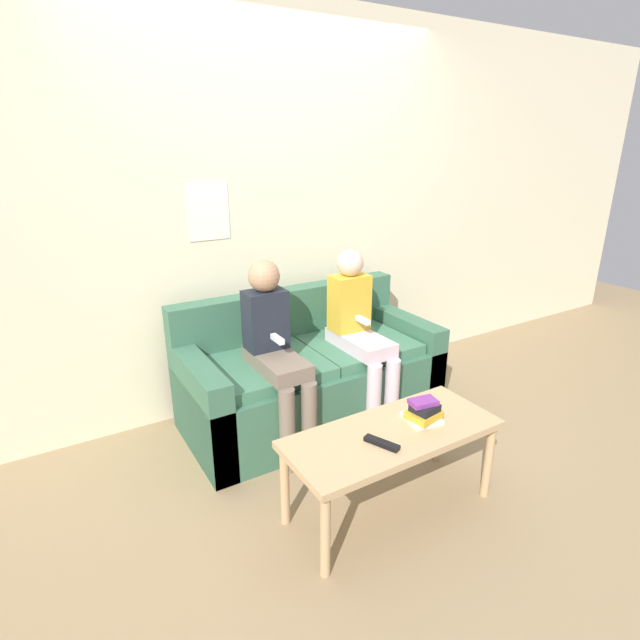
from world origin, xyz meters
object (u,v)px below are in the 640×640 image
(couch, at_px, (310,377))
(coffee_table, at_px, (392,441))
(person_left, at_px, (275,347))
(tv_remote, at_px, (382,443))
(person_right, at_px, (360,329))

(couch, relative_size, coffee_table, 1.54)
(person_left, bearing_deg, couch, 28.53)
(couch, bearing_deg, tv_remote, -102.42)
(couch, xyz_separation_m, person_right, (0.26, -0.18, 0.34))
(person_right, xyz_separation_m, tv_remote, (-0.49, -0.87, -0.17))
(coffee_table, distance_m, person_left, 0.87)
(person_right, bearing_deg, coffee_table, -114.97)
(couch, distance_m, person_left, 0.51)
(couch, xyz_separation_m, tv_remote, (-0.23, -1.06, 0.17))
(couch, relative_size, person_right, 1.46)
(person_left, distance_m, tv_remote, 0.90)
(person_left, relative_size, tv_remote, 6.55)
(tv_remote, bearing_deg, person_left, 73.37)
(person_left, relative_size, person_right, 1.00)
(coffee_table, relative_size, person_right, 0.95)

